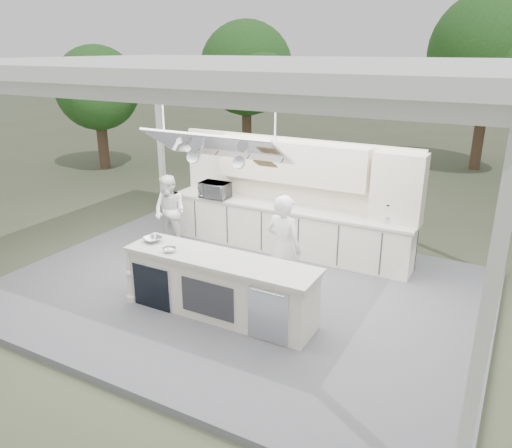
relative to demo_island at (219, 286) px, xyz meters
The scene contains 12 objects.
ground 1.10m from the demo_island, 101.07° to the left, with size 90.00×90.00×0.00m, color #454C34.
stage_deck 1.07m from the demo_island, 101.07° to the left, with size 8.00×6.00×0.12m, color #555559.
tent 3.25m from the demo_island, 101.05° to the left, with size 8.20×6.20×3.86m.
demo_island is the anchor object (origin of this frame).
back_counter 2.82m from the demo_island, 93.63° to the left, with size 5.08×0.72×0.95m.
back_wall_unit 3.19m from the demo_island, 84.98° to the left, with size 5.05×0.48×2.25m.
tree_cluster 11.02m from the demo_island, 91.82° to the left, with size 19.55×9.40×5.85m.
head_chef 1.21m from the demo_island, 55.11° to the left, with size 0.65×0.43×1.78m, color white.
sous_chef 3.07m from the demo_island, 141.39° to the left, with size 0.73×0.57×1.50m, color white.
toaster_oven 3.20m from the demo_island, 123.70° to the left, with size 0.60×0.41×0.33m, color silver.
bowl_large 1.38m from the demo_island, behind, with size 0.29×0.29×0.07m, color #B4B8BC.
bowl_small 0.94m from the demo_island, 168.26° to the right, with size 0.21×0.21×0.06m, color silver.
Camera 1 is at (3.95, -6.65, 4.05)m, focal length 35.00 mm.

